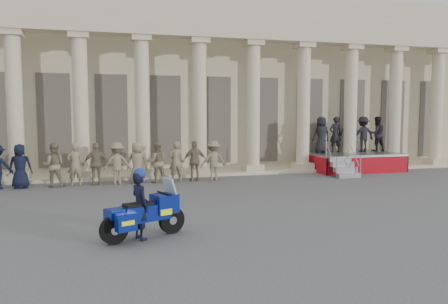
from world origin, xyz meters
TOP-DOWN VIEW (x-y plane):
  - ground at (0.00, 0.00)m, footprint 90.00×90.00m
  - building at (-0.00, 14.74)m, footprint 40.00×12.50m
  - officer_rank at (-6.83, 6.51)m, footprint 17.75×0.66m
  - reviewing_stand at (9.32, 8.08)m, footprint 4.45×4.22m
  - motorcycle at (-2.05, -1.61)m, footprint 2.03×1.25m
  - rider at (-2.16, -1.66)m, footprint 0.57×0.68m

SIDE VIEW (x-z plane):
  - ground at x=0.00m, z-range 0.00..0.00m
  - motorcycle at x=-2.05m, z-range -0.09..1.28m
  - rider at x=-2.16m, z-range 0.00..1.67m
  - officer_rank at x=-6.83m, z-range 0.00..1.73m
  - reviewing_stand at x=9.32m, z-range 0.13..2.86m
  - building at x=0.00m, z-range 0.02..9.02m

